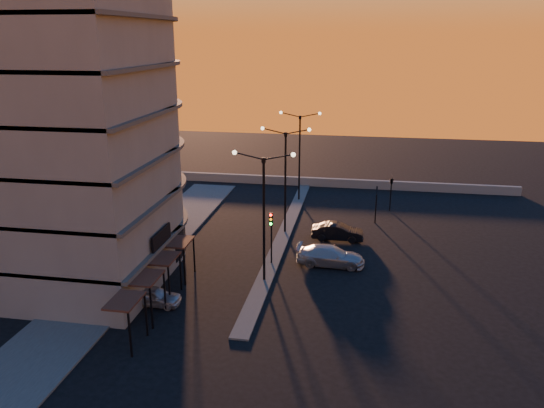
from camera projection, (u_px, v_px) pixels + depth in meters
The scene contains 14 objects.
ground at pixel (264, 281), 38.20m from camera, with size 120.00×120.00×0.00m, color black.
sidewalk_west at pixel (148, 249), 43.66m from camera, with size 5.00×40.00×0.12m, color #454543.
median at pixel (285, 232), 47.57m from camera, with size 1.20×36.00×0.12m, color #454543.
parapet at pixel (322, 182), 62.13m from camera, with size 44.00×0.50×1.00m, color gray.
building at pixel (67, 110), 36.93m from camera, with size 14.35×17.08×25.00m.
streetlamp_near at pixel (264, 207), 36.51m from camera, with size 4.32×0.32×9.51m.
streetlamp_mid at pixel (285, 172), 45.90m from camera, with size 4.32×0.32×9.51m.
streetlamp_far at pixel (300, 149), 55.29m from camera, with size 4.32×0.32×9.51m.
traffic_light_main at pixel (271, 230), 40.02m from camera, with size 0.28×0.44×4.25m.
signal_east_a at pixel (376, 204), 49.45m from camera, with size 0.13×0.16×3.60m.
signal_east_b at pixel (392, 181), 52.60m from camera, with size 0.42×1.99×3.60m.
car_hatchback at pixel (153, 296), 34.62m from camera, with size 1.48×3.68×1.25m, color #BBBDC3.
car_sedan at pixel (338, 232), 45.69m from camera, with size 1.55×4.44×1.46m, color black.
car_wagon at pixel (331, 256), 40.62m from camera, with size 2.12×5.21×1.51m, color #A7ABAF.
Camera 1 is at (6.54, -34.12, 16.81)m, focal length 35.00 mm.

